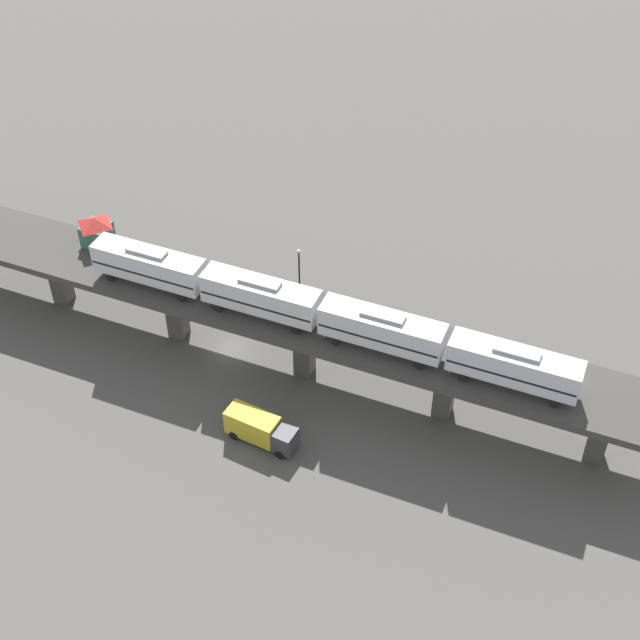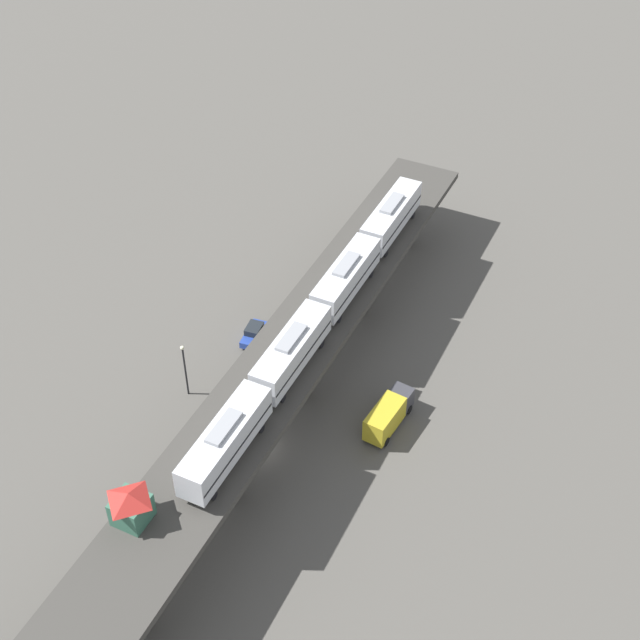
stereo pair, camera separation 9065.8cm
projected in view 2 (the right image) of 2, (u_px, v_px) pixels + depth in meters
The scene contains 8 objects.
ground_plane at pixel (261, 448), 89.82m from camera, with size 400.00×400.00×0.00m, color #4C4944.
elevated_viaduct at pixel (259, 402), 85.59m from camera, with size 15.43×92.37×7.67m.
subway_train at pixel (320, 312), 89.93m from camera, with size 6.63×49.87×4.45m.
signal_hut at pixel (131, 506), 72.87m from camera, with size 3.46×3.46×3.40m.
street_car_blue at pixel (254, 333), 101.38m from camera, with size 2.14×4.49×1.89m.
street_car_black at pixel (41, 636), 73.44m from camera, with size 2.91×4.72×1.89m.
delivery_truck at pixel (389, 414), 90.91m from camera, with size 3.47×7.48×3.20m.
street_lamp at pixel (185, 366), 92.80m from camera, with size 0.44×0.44×6.94m.
Camera 2 is at (-27.06, 52.65, 69.04)m, focal length 50.00 mm.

